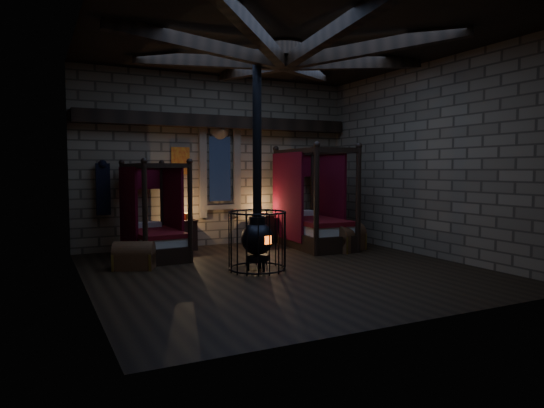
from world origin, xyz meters
name	(u,v)px	position (x,y,z in m)	size (l,w,h in m)	color
room	(282,69)	(0.00, 0.09, 3.74)	(7.02, 7.02, 4.29)	black
bed_left	(154,234)	(-1.90, 2.41, 0.50)	(1.14, 1.99, 2.01)	black
bed_right	(312,223)	(1.92, 2.16, 0.59)	(1.30, 2.33, 2.37)	black
trunk_left	(134,257)	(-2.52, 1.32, 0.24)	(0.86, 0.73, 0.54)	#56321B
trunk_right	(347,238)	(2.32, 1.28, 0.29)	(1.04, 0.87, 0.65)	#56321B
nightstand_left	(186,234)	(-1.00, 3.02, 0.37)	(0.48, 0.47, 0.87)	black
nightstand_right	(264,229)	(1.03, 3.09, 0.38)	(0.47, 0.45, 0.80)	black
stove	(257,236)	(-0.47, 0.19, 0.65)	(1.08, 1.08, 4.05)	black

